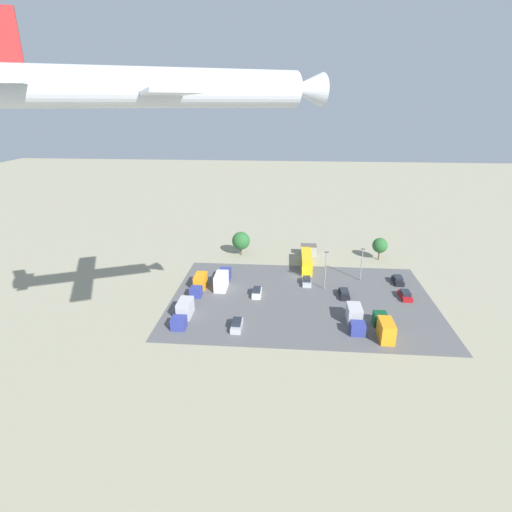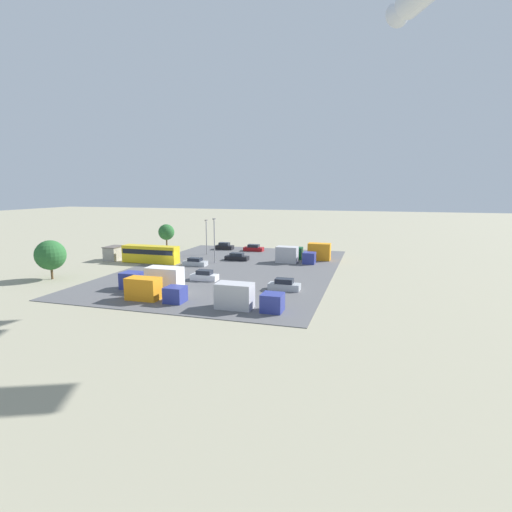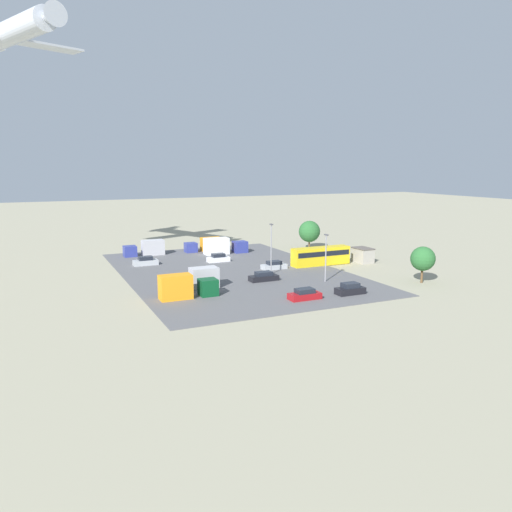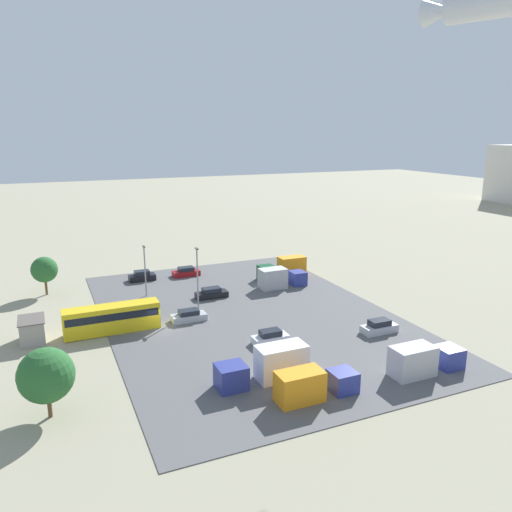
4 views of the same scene
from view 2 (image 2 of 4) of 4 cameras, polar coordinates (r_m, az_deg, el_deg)
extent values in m
plane|color=gray|center=(76.26, -11.94, -1.39)|extent=(400.00, 400.00, 0.00)
cube|color=#565659|center=(71.40, -3.52, -1.91)|extent=(52.98, 35.98, 0.08)
cube|color=#9E998E|center=(85.56, -19.59, 0.35)|extent=(3.87, 2.64, 2.68)
cube|color=#59514C|center=(85.36, -19.64, 1.28)|extent=(4.11, 2.88, 0.12)
cube|color=gold|center=(79.88, -14.82, 0.26)|extent=(2.44, 11.31, 3.31)
cube|color=black|center=(79.79, -14.84, 0.68)|extent=(2.48, 10.86, 0.93)
cube|color=maroon|center=(91.88, -0.34, 1.00)|extent=(1.97, 4.50, 0.87)
cube|color=#1E232D|center=(91.77, -0.34, 1.46)|extent=(1.66, 2.52, 0.64)
cube|color=black|center=(94.51, -4.54, 1.23)|extent=(1.93, 4.24, 0.95)
cube|color=#1E232D|center=(94.40, -4.55, 1.73)|extent=(1.62, 2.37, 0.69)
cube|color=#ADB2B7|center=(56.84, 4.06, -4.38)|extent=(1.84, 4.48, 0.95)
cube|color=#1E232D|center=(56.65, 4.07, -3.58)|extent=(1.54, 2.51, 0.69)
cube|color=silver|center=(63.28, -7.36, -3.01)|extent=(1.81, 4.23, 0.91)
cube|color=#1E232D|center=(63.12, -7.37, -2.31)|extent=(1.52, 2.37, 0.67)
cube|color=black|center=(80.13, -2.75, -0.29)|extent=(1.89, 4.68, 0.85)
cube|color=#1E232D|center=(80.00, -2.75, 0.23)|extent=(1.59, 2.62, 0.63)
cube|color=#ADB2B7|center=(75.39, -8.69, -1.03)|extent=(1.90, 4.45, 0.84)
cube|color=#1E232D|center=(75.26, -8.70, -0.49)|extent=(1.60, 2.49, 0.61)
cube|color=navy|center=(76.97, 7.61, -0.28)|extent=(2.51, 2.30, 2.17)
cube|color=#B2B2B7|center=(77.67, 4.45, 0.21)|extent=(2.51, 4.09, 3.10)
cube|color=#0C4723|center=(81.87, 5.76, 0.42)|extent=(2.30, 2.49, 2.37)
cube|color=orange|center=(81.05, 9.02, 0.62)|extent=(2.30, 4.42, 3.38)
cube|color=navy|center=(60.12, -17.30, -3.33)|extent=(2.54, 2.79, 2.37)
cube|color=white|center=(57.27, -12.93, -3.25)|extent=(2.54, 4.96, 3.39)
cube|color=navy|center=(51.57, -11.47, -5.40)|extent=(2.35, 2.41, 2.01)
cube|color=orange|center=(53.71, -15.79, -4.50)|extent=(2.35, 4.28, 2.87)
cube|color=navy|center=(46.87, 2.36, -6.66)|extent=(2.49, 2.48, 2.14)
cube|color=#B2B2B7|center=(48.07, -3.08, -5.68)|extent=(2.49, 4.41, 3.06)
cylinder|color=brown|center=(71.43, -27.14, -2.12)|extent=(0.36, 0.36, 2.13)
sphere|color=#28602D|center=(70.96, -27.31, 0.12)|extent=(4.71, 4.71, 4.71)
cylinder|color=brown|center=(99.39, -12.63, 1.83)|extent=(0.36, 0.36, 2.44)
sphere|color=#28602D|center=(99.08, -12.69, 3.35)|extent=(3.83, 3.83, 3.83)
cylinder|color=gray|center=(87.04, -7.10, 2.58)|extent=(0.20, 0.20, 7.29)
cube|color=#4C4C51|center=(86.66, -7.15, 5.09)|extent=(0.90, 0.28, 0.20)
cylinder|color=gray|center=(77.17, -5.96, 2.08)|extent=(0.20, 0.20, 8.30)
cube|color=#4C4C51|center=(76.73, -6.02, 5.28)|extent=(0.90, 0.28, 0.20)
cone|color=silver|center=(68.41, 20.35, 30.17)|extent=(5.13, 4.84, 3.52)
camera|label=1|loc=(82.83, 57.76, 21.58)|focal=28.00mm
camera|label=3|loc=(144.62, 19.88, 10.59)|focal=35.00mm
camera|label=4|loc=(49.81, -65.57, 15.16)|focal=35.00mm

